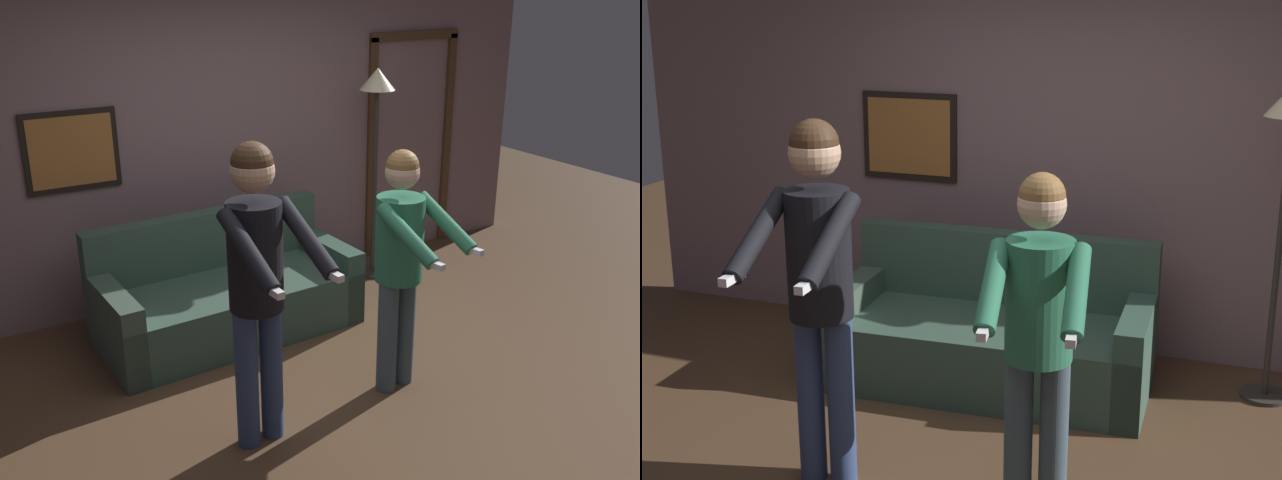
{
  "view_description": "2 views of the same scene",
  "coord_description": "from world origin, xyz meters",
  "views": [
    {
      "loc": [
        -2.17,
        -3.27,
        2.57
      ],
      "look_at": [
        -0.16,
        0.08,
        1.1
      ],
      "focal_mm": 40.0,
      "sensor_mm": 36.0,
      "label": 1
    },
    {
      "loc": [
        1.3,
        -3.5,
        2.33
      ],
      "look_at": [
        0.01,
        -0.03,
        1.28
      ],
      "focal_mm": 50.0,
      "sensor_mm": 36.0,
      "label": 2
    }
  ],
  "objects": [
    {
      "name": "person_standing_right",
      "position": [
        0.36,
        -0.02,
        0.95
      ],
      "size": [
        0.5,
        0.67,
        1.59
      ],
      "color": "#40525F",
      "rests_on": "ground_plane"
    },
    {
      "name": "couch",
      "position": [
        -0.27,
        1.27,
        0.28
      ],
      "size": [
        1.94,
        0.94,
        0.87
      ],
      "color": "#375243",
      "rests_on": "ground_plane"
    },
    {
      "name": "back_wall_assembly",
      "position": [
        0.02,
        2.05,
        1.3
      ],
      "size": [
        6.4,
        0.1,
        2.6
      ],
      "color": "gray",
      "rests_on": "ground_plane"
    },
    {
      "name": "person_standing_left",
      "position": [
        -0.66,
        -0.1,
        1.09
      ],
      "size": [
        0.46,
        0.71,
        1.78
      ],
      "color": "navy",
      "rests_on": "ground_plane"
    }
  ]
}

